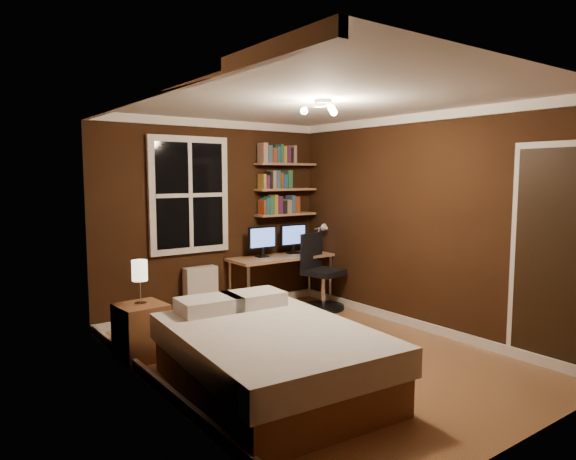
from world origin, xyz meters
TOP-DOWN VIEW (x-y plane):
  - floor at (0.00, 0.00)m, footprint 4.20×4.20m
  - wall_back at (0.00, 2.10)m, footprint 3.20×0.04m
  - wall_left at (-1.60, 0.00)m, footprint 0.04×4.20m
  - wall_right at (1.60, 0.00)m, footprint 0.04×4.20m
  - ceiling at (0.00, 0.00)m, footprint 3.20×4.20m
  - window at (-0.35, 2.06)m, footprint 1.06×0.06m
  - door at (1.59, -1.55)m, footprint 0.03×0.82m
  - ceiling_fixture at (0.00, -0.10)m, footprint 0.44×0.44m
  - bookshelf_lower at (1.08, 1.98)m, footprint 0.92×0.22m
  - books_row_lower at (1.08, 1.98)m, footprint 0.54×0.16m
  - bookshelf_middle at (1.08, 1.98)m, footprint 0.92×0.22m
  - books_row_middle at (1.08, 1.98)m, footprint 0.48×0.16m
  - bookshelf_upper at (1.08, 1.98)m, footprint 0.92×0.22m
  - books_row_upper at (1.08, 1.98)m, footprint 0.54×0.16m
  - bed at (-0.82, -0.40)m, footprint 1.58×2.09m
  - nightstand at (-1.41, 0.96)m, footprint 0.47×0.47m
  - bedside_lamp at (-1.41, 0.96)m, footprint 0.15×0.15m
  - radiator at (-0.26, 1.99)m, footprint 0.43×0.15m
  - desk at (0.88, 1.80)m, footprint 1.48×0.55m
  - monitor_left at (0.61, 1.88)m, footprint 0.43×0.12m
  - monitor_right at (1.13, 1.88)m, footprint 0.43×0.12m
  - desk_lamp at (1.49, 1.71)m, footprint 0.14×0.32m
  - office_chair at (1.24, 1.40)m, footprint 0.56×0.56m

SIDE VIEW (x-z plane):
  - floor at x=0.00m, z-range 0.00..0.00m
  - nightstand at x=-1.41m, z-range 0.00..0.55m
  - bed at x=-0.82m, z-range -0.05..0.63m
  - radiator at x=-0.26m, z-range 0.00..0.64m
  - office_chair at x=1.24m, z-range -0.12..0.90m
  - desk at x=0.88m, z-range 0.29..0.99m
  - bedside_lamp at x=-1.41m, z-range 0.55..0.98m
  - monitor_left at x=0.61m, z-range 0.70..1.12m
  - monitor_right at x=1.13m, z-range 0.70..1.12m
  - desk_lamp at x=1.49m, z-range 0.70..1.14m
  - door at x=1.59m, z-range 0.00..2.05m
  - wall_back at x=0.00m, z-range 0.00..2.50m
  - wall_left at x=-1.60m, z-range 0.00..2.50m
  - wall_right at x=1.60m, z-range 0.00..2.50m
  - bookshelf_lower at x=1.08m, z-range 1.24..1.26m
  - books_row_lower at x=1.08m, z-range 1.26..1.49m
  - window at x=-0.35m, z-range 0.82..2.28m
  - bookshelf_middle at x=1.08m, z-range 1.59..1.61m
  - books_row_middle at x=1.08m, z-range 1.61..1.84m
  - bookshelf_upper at x=1.08m, z-range 1.94..1.96m
  - books_row_upper at x=1.08m, z-range 1.96..2.20m
  - ceiling_fixture at x=0.00m, z-range 2.31..2.49m
  - ceiling at x=0.00m, z-range 2.49..2.51m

